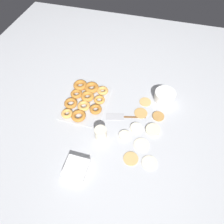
# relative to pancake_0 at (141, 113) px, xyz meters

# --- Properties ---
(ground_plane) EXTENTS (3.00, 3.00, 0.00)m
(ground_plane) POSITION_rel_pancake_0_xyz_m (0.13, -0.10, -0.00)
(ground_plane) COLOR #B2B5BA
(pancake_0) EXTENTS (0.10, 0.10, 0.01)m
(pancake_0) POSITION_rel_pancake_0_xyz_m (0.00, 0.00, 0.00)
(pancake_0) COLOR tan
(pancake_0) RESTS_ON ground_plane
(pancake_1) EXTENTS (0.09, 0.09, 0.01)m
(pancake_1) POSITION_rel_pancake_0_xyz_m (-0.00, 0.13, 0.00)
(pancake_1) COLOR #B27F42
(pancake_1) RESTS_ON ground_plane
(pancake_2) EXTENTS (0.10, 0.10, 0.01)m
(pancake_2) POSITION_rel_pancake_0_xyz_m (0.26, 0.05, 0.00)
(pancake_2) COLOR beige
(pancake_2) RESTS_ON ground_plane
(pancake_3) EXTENTS (0.10, 0.10, 0.01)m
(pancake_3) POSITION_rel_pancake_0_xyz_m (0.12, 0.11, 0.00)
(pancake_3) COLOR beige
(pancake_3) RESTS_ON ground_plane
(pancake_4) EXTENTS (0.08, 0.08, 0.01)m
(pancake_4) POSITION_rel_pancake_0_xyz_m (0.22, -0.07, 0.00)
(pancake_4) COLOR beige
(pancake_4) RESTS_ON ground_plane
(pancake_5) EXTENTS (0.10, 0.10, 0.01)m
(pancake_5) POSITION_rel_pancake_0_xyz_m (0.37, 0.00, 0.00)
(pancake_5) COLOR tan
(pancake_5) RESTS_ON ground_plane
(pancake_6) EXTENTS (0.09, 0.09, 0.01)m
(pancake_6) POSITION_rel_pancake_0_xyz_m (-0.11, 0.01, 0.00)
(pancake_6) COLOR tan
(pancake_6) RESTS_ON ground_plane
(pancake_7) EXTENTS (0.09, 0.09, 0.01)m
(pancake_7) POSITION_rel_pancake_0_xyz_m (0.14, -0.01, 0.00)
(pancake_7) COLOR silver
(pancake_7) RESTS_ON ground_plane
(pancake_8) EXTENTS (0.10, 0.10, 0.01)m
(pancake_8) POSITION_rel_pancake_0_xyz_m (0.37, 0.12, 0.00)
(pancake_8) COLOR beige
(pancake_8) RESTS_ON ground_plane
(donut_tray) EXTENTS (0.41, 0.32, 0.04)m
(donut_tray) POSITION_rel_pancake_0_xyz_m (-0.01, -0.44, 0.01)
(donut_tray) COLOR #ADAFB5
(donut_tray) RESTS_ON ground_plane
(batter_bowl) EXTENTS (0.16, 0.16, 0.07)m
(batter_bowl) POSITION_rel_pancake_0_xyz_m (-0.18, 0.15, 0.03)
(batter_bowl) COLOR white
(batter_bowl) RESTS_ON ground_plane
(container_stack) EXTENTS (0.13, 0.14, 0.04)m
(container_stack) POSITION_rel_pancake_0_xyz_m (0.53, -0.31, 0.02)
(container_stack) COLOR white
(container_stack) RESTS_ON ground_plane
(paper_cup) EXTENTS (0.08, 0.08, 0.09)m
(paper_cup) POSITION_rel_pancake_0_xyz_m (0.27, -0.23, 0.04)
(paper_cup) COLOR beige
(paper_cup) RESTS_ON ground_plane
(spatula) EXTENTS (0.11, 0.29, 0.01)m
(spatula) POSITION_rel_pancake_0_xyz_m (0.07, -0.15, -0.00)
(spatula) COLOR brown
(spatula) RESTS_ON ground_plane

